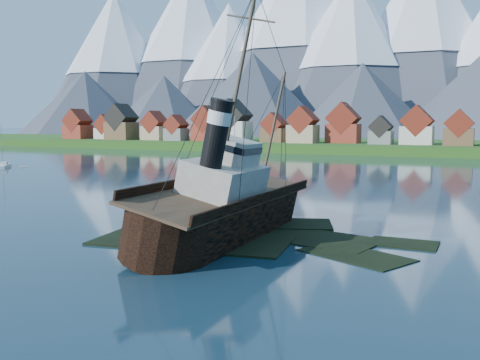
% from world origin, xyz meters
% --- Properties ---
extents(ground, '(1400.00, 1400.00, 0.00)m').
position_xyz_m(ground, '(0.00, 0.00, 0.00)').
color(ground, '#152D3C').
rests_on(ground, ground).
extents(shoal, '(31.71, 21.24, 1.14)m').
position_xyz_m(shoal, '(1.78, 2.15, -0.35)').
color(shoal, black).
rests_on(shoal, ground).
extents(shore_bank, '(600.00, 80.00, 3.20)m').
position_xyz_m(shore_bank, '(0.00, 170.00, 0.00)').
color(shore_bank, '#184A15').
rests_on(shore_bank, ground).
extents(seawall, '(600.00, 2.50, 2.00)m').
position_xyz_m(seawall, '(0.00, 132.00, 0.00)').
color(seawall, '#3F3D38').
rests_on(seawall, ground).
extents(town, '(250.96, 16.69, 17.30)m').
position_xyz_m(town, '(-33.12, 152.18, 8.99)').
color(town, maroon).
rests_on(town, ground).
extents(mountains, '(965.00, 340.00, 205.00)m').
position_xyz_m(mountains, '(-0.79, 481.26, 89.34)').
color(mountains, '#2D333D').
rests_on(mountains, ground).
extents(tugboat_wreck, '(7.03, 30.31, 24.02)m').
position_xyz_m(tugboat_wreck, '(-1.38, 1.83, 3.02)').
color(tugboat_wreck, black).
rests_on(tugboat_wreck, ground).
extents(sailboat_a, '(7.44, 8.57, 11.13)m').
position_xyz_m(sailboat_a, '(-85.33, 48.08, 0.25)').
color(sailboat_a, silver).
rests_on(sailboat_a, ground).
extents(sailboat_c, '(8.81, 8.89, 12.90)m').
position_xyz_m(sailboat_c, '(-34.53, 72.50, 0.29)').
color(sailboat_c, silver).
rests_on(sailboat_c, ground).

